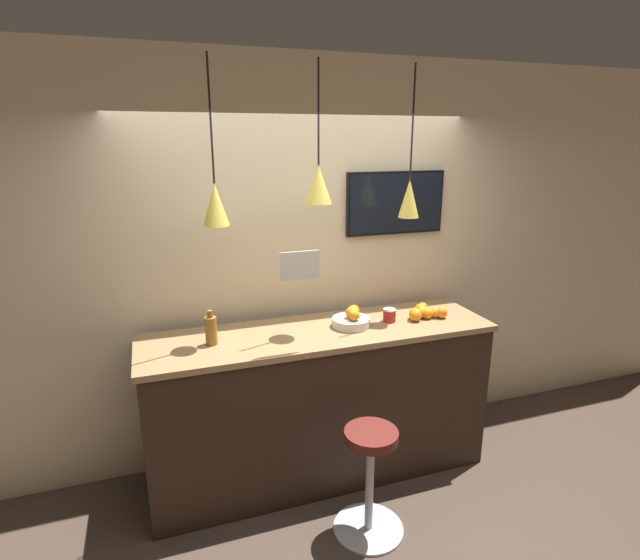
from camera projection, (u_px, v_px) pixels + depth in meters
ground_plane at (351, 528)px, 3.11m from camera, size 14.00×14.00×0.00m
back_wall at (300, 265)px, 3.65m from camera, size 8.00×0.06×2.90m
service_counter at (320, 403)px, 3.50m from camera, size 2.38×0.65×1.10m
bar_stool at (370, 472)px, 2.99m from camera, size 0.44×0.44×0.70m
fruit_bowl at (352, 319)px, 3.40m from camera, size 0.26×0.26×0.14m
orange_pile at (424, 312)px, 3.57m from camera, size 0.30×0.23×0.09m
juice_bottle at (211, 330)px, 3.09m from camera, size 0.07×0.07×0.22m
spread_jar at (389, 315)px, 3.50m from camera, size 0.09×0.09×0.09m
pendant_lamp_left at (215, 204)px, 2.94m from camera, size 0.16×0.16×0.96m
pendant_lamp_middle at (319, 184)px, 3.11m from camera, size 0.17×0.17×0.86m
pendant_lamp_right at (409, 197)px, 3.34m from camera, size 0.14×0.14×0.98m
mounted_tv at (396, 203)px, 3.72m from camera, size 0.78×0.04×0.46m
hanging_menu_board at (300, 266)px, 2.92m from camera, size 0.24×0.01×0.17m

